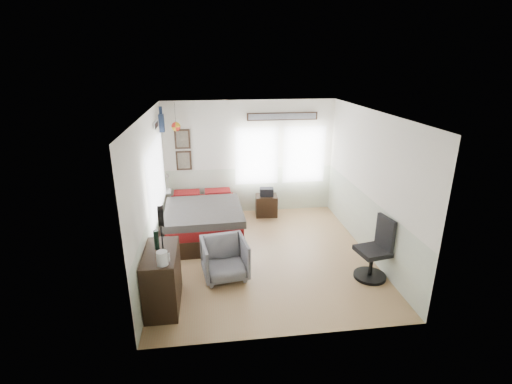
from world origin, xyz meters
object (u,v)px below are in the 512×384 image
bed (204,220)px  nightstand (266,205)px  dresser (162,278)px  armchair (225,259)px  task_chair (375,254)px

bed → nightstand: 1.71m
dresser → nightstand: 3.84m
armchair → nightstand: 2.80m
bed → dresser: dresser is taller
dresser → task_chair: (3.50, 0.31, -0.00)m
bed → task_chair: size_ratio=1.99×
nightstand → bed: bearing=-146.3°
bed → task_chair: (2.89, -2.06, 0.11)m
dresser → nightstand: dresser is taller
armchair → nightstand: armchair is taller
bed → nightstand: (1.48, 0.85, -0.08)m
armchair → task_chair: bearing=-15.8°
dresser → nightstand: size_ratio=1.98×
dresser → nightstand: bearing=57.0°
nightstand → task_chair: task_chair is taller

